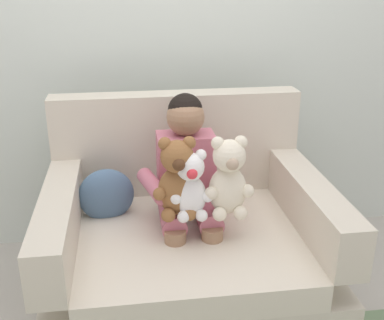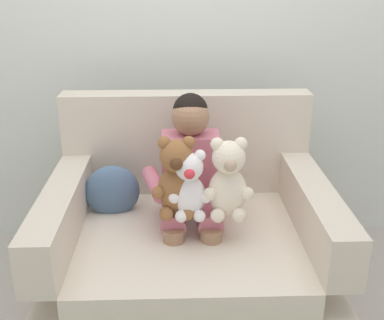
# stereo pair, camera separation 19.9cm
# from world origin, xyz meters

# --- Properties ---
(ground_plane) EXTENTS (8.00, 8.00, 0.00)m
(ground_plane) POSITION_xyz_m (0.00, 0.00, 0.00)
(ground_plane) COLOR #ADA89E
(back_wall) EXTENTS (6.00, 0.10, 2.60)m
(back_wall) POSITION_xyz_m (0.00, 0.81, 1.30)
(back_wall) COLOR silver
(back_wall) RESTS_ON ground
(armchair) EXTENTS (1.24, 1.00, 0.97)m
(armchair) POSITION_xyz_m (0.00, 0.04, 0.31)
(armchair) COLOR beige
(armchair) RESTS_ON ground
(seated_child) EXTENTS (0.45, 0.39, 0.82)m
(seated_child) POSITION_xyz_m (0.01, 0.09, 0.66)
(seated_child) COLOR #C66B7F
(seated_child) RESTS_ON armchair
(plush_brown) EXTENTS (0.21, 0.17, 0.35)m
(plush_brown) POSITION_xyz_m (-0.05, -0.07, 0.72)
(plush_brown) COLOR brown
(plush_brown) RESTS_ON armchair
(plush_white) EXTENTS (0.18, 0.15, 0.30)m
(plush_white) POSITION_xyz_m (0.00, -0.09, 0.70)
(plush_white) COLOR white
(plush_white) RESTS_ON armchair
(plush_cream) EXTENTS (0.21, 0.17, 0.35)m
(plush_cream) POSITION_xyz_m (0.16, -0.09, 0.72)
(plush_cream) COLOR silver
(plush_cream) RESTS_ON armchair
(throw_pillow) EXTENTS (0.27, 0.15, 0.26)m
(throw_pillow) POSITION_xyz_m (-0.36, 0.19, 0.55)
(throw_pillow) COLOR slate
(throw_pillow) RESTS_ON armchair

